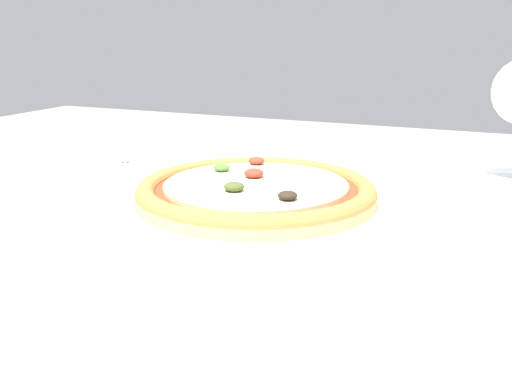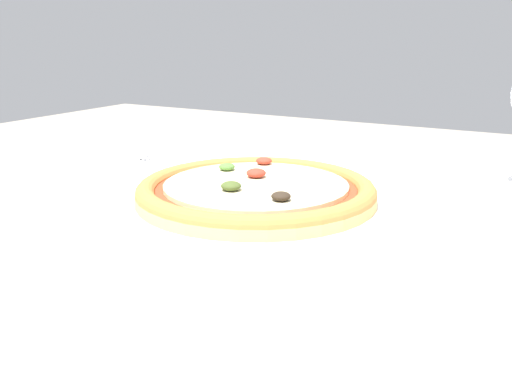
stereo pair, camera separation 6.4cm
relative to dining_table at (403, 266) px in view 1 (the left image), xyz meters
The scene contains 3 objects.
dining_table is the anchor object (origin of this frame).
pizza_plate 0.23m from the dining_table, 137.64° to the right, with size 0.30×0.30×0.04m.
fork 0.42m from the dining_table, behind, with size 0.04×0.17×0.00m.
Camera 1 is at (0.10, -0.70, 0.93)m, focal length 40.00 mm.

